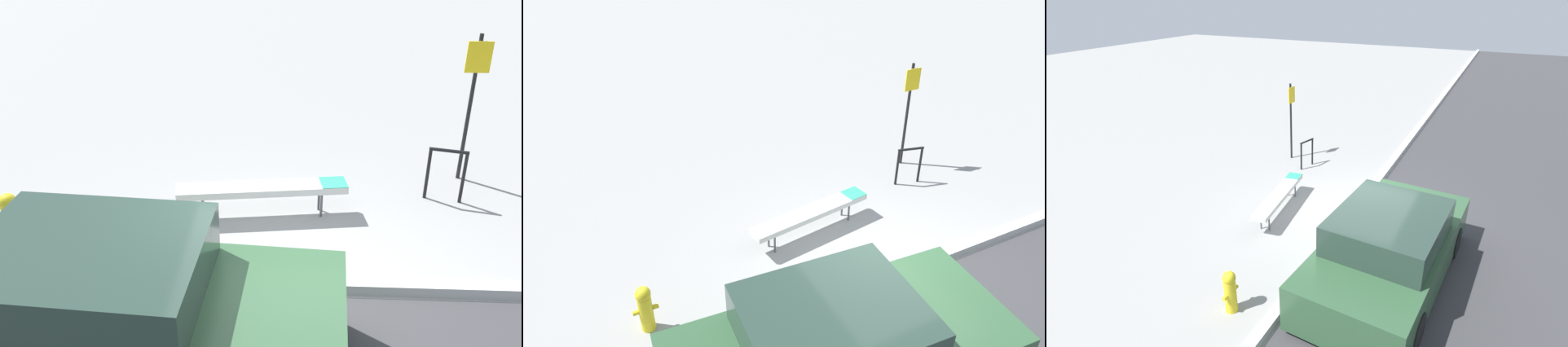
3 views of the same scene
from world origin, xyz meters
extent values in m
plane|color=gray|center=(0.00, 0.00, 0.00)|extent=(60.00, 60.00, 0.00)
cube|color=#B7B7B2|center=(0.00, 0.00, 0.07)|extent=(60.00, 0.20, 0.13)
cylinder|color=#515156|center=(-1.23, 1.41, 0.19)|extent=(0.04, 0.04, 0.38)
cylinder|color=#515156|center=(0.41, 1.64, 0.19)|extent=(0.04, 0.04, 0.38)
cylinder|color=#515156|center=(-1.25, 1.61, 0.19)|extent=(0.04, 0.04, 0.38)
cylinder|color=#515156|center=(0.38, 1.83, 0.19)|extent=(0.04, 0.04, 0.38)
cube|color=silver|center=(-0.42, 1.62, 0.43)|extent=(2.38, 0.67, 0.10)
cube|color=teal|center=(0.56, 1.76, 0.49)|extent=(0.40, 0.39, 0.01)
cylinder|color=black|center=(1.98, 2.26, 0.40)|extent=(0.05, 0.05, 0.80)
cylinder|color=black|center=(2.46, 2.14, 0.40)|extent=(0.05, 0.05, 0.80)
cylinder|color=black|center=(2.22, 2.20, 0.80)|extent=(0.55, 0.18, 0.05)
cylinder|color=black|center=(2.64, 2.94, 1.15)|extent=(0.06, 0.06, 2.30)
cube|color=yellow|center=(2.64, 2.90, 1.97)|extent=(0.36, 0.02, 0.46)
cylinder|color=gold|center=(-3.57, 0.72, 0.30)|extent=(0.20, 0.20, 0.60)
sphere|color=gold|center=(-3.57, 0.72, 0.66)|extent=(0.22, 0.22, 0.22)
cylinder|color=gold|center=(-3.71, 0.72, 0.36)|extent=(0.08, 0.07, 0.07)
cylinder|color=gold|center=(-3.43, 0.72, 0.36)|extent=(0.08, 0.07, 0.07)
cylinder|color=black|center=(-0.29, -0.56, 0.30)|extent=(0.61, 0.22, 0.60)
cylinder|color=black|center=(-2.89, -0.38, 0.30)|extent=(0.61, 0.22, 0.60)
cube|color=#2D5133|center=(-1.65, -1.33, 0.52)|extent=(4.32, 2.15, 0.79)
cube|color=#253930|center=(-1.81, -1.32, 1.17)|extent=(2.13, 1.81, 0.55)
camera|label=1|loc=(-0.11, -5.43, 4.24)|focal=40.00mm
camera|label=2|loc=(-4.15, -4.71, 5.63)|focal=35.00mm
camera|label=3|loc=(-7.62, -2.64, 4.81)|focal=28.00mm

